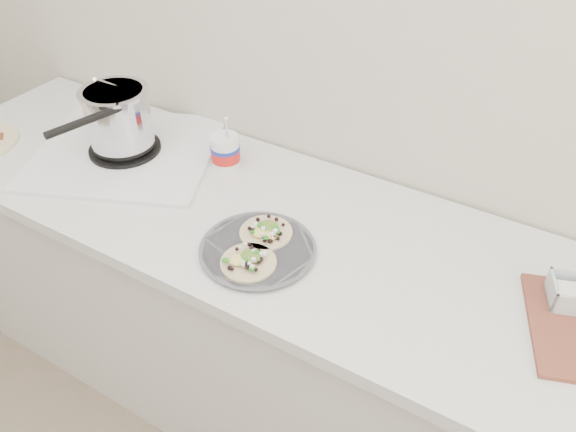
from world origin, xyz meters
The scene contains 4 objects.
counter centered at (0.00, 1.43, 0.45)m, with size 2.44×0.66×0.90m.
stove centered at (-0.59, 1.46, 0.99)m, with size 0.70×0.68×0.26m.
taco_plate centered at (0.02, 1.28, 0.92)m, with size 0.30×0.30×0.04m.
tub centered at (-0.28, 1.56, 0.96)m, with size 0.09×0.09×0.20m.
Camera 1 is at (0.62, 0.42, 1.86)m, focal length 35.00 mm.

